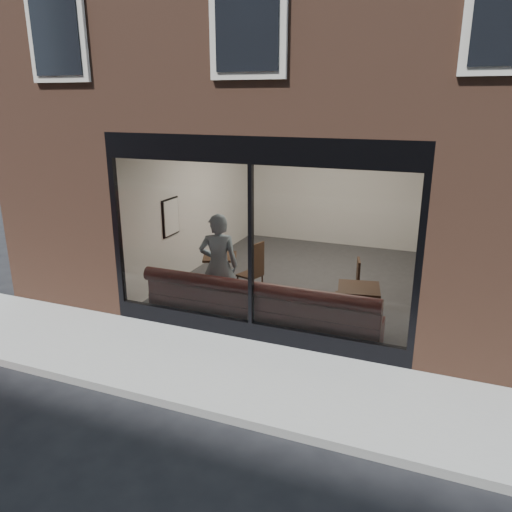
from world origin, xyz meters
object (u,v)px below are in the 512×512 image
at_px(cafe_table_left, 220,257).
at_px(cafe_chair_left, 250,275).
at_px(cafe_table_right, 359,288).
at_px(cafe_chair_right, 346,296).
at_px(banquette, 260,317).
at_px(person, 219,266).

height_order(cafe_table_left, cafe_chair_left, cafe_table_left).
relative_size(cafe_table_right, cafe_chair_right, 1.72).
relative_size(banquette, cafe_table_left, 6.21).
relative_size(person, cafe_chair_right, 4.78).
xyz_separation_m(cafe_chair_left, cafe_chair_right, (2.09, -0.41, 0.00)).
bearing_deg(cafe_chair_left, cafe_table_left, 68.76).
bearing_deg(cafe_chair_left, cafe_chair_right, -174.38).
height_order(person, cafe_chair_left, person).
height_order(person, cafe_chair_right, person).
bearing_deg(cafe_chair_right, person, 15.02).
bearing_deg(banquette, person, 162.52).
distance_m(cafe_table_right, cafe_chair_left, 2.79).
xyz_separation_m(person, cafe_table_right, (2.40, 0.30, -0.19)).
xyz_separation_m(person, cafe_chair_right, (2.04, 1.13, -0.69)).
xyz_separation_m(banquette, cafe_table_right, (1.51, 0.58, 0.52)).
bearing_deg(cafe_chair_right, cafe_table_right, 99.50).
height_order(banquette, person, person).
distance_m(cafe_chair_left, cafe_chair_right, 2.13).
distance_m(cafe_table_right, cafe_chair_right, 1.03).
bearing_deg(cafe_table_right, cafe_chair_right, 113.46).
xyz_separation_m(cafe_table_left, cafe_table_right, (2.86, -0.70, 0.00)).
xyz_separation_m(banquette, cafe_table_left, (-1.36, 1.29, 0.52)).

